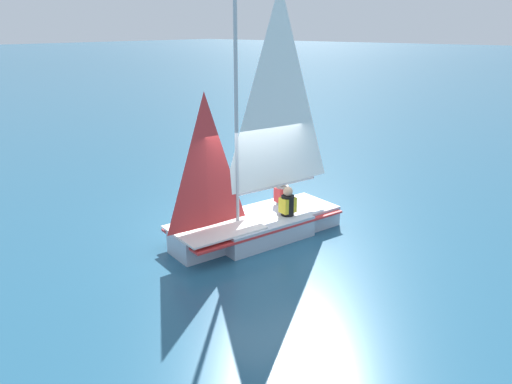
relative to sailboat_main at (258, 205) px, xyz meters
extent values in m
plane|color=#235675|center=(-0.02, -0.06, -0.76)|extent=(260.00, 260.00, 0.00)
cube|color=#B2BCCC|center=(-0.02, -0.06, -0.52)|extent=(2.05, 2.55, 0.48)
cube|color=#B2BCCC|center=(-0.40, -1.60, -0.52)|extent=(1.06, 1.12, 0.48)
cube|color=#B2BCCC|center=(0.37, 1.48, -0.52)|extent=(1.51, 1.23, 0.48)
cube|color=red|center=(-0.02, -0.06, -0.36)|extent=(2.49, 4.25, 0.05)
cube|color=silver|center=(-0.29, -1.15, -0.26)|extent=(1.83, 2.12, 0.04)
cylinder|color=#B7B7BC|center=(-0.14, -0.56, 2.30)|extent=(0.08, 0.08, 5.14)
cylinder|color=#B7B7BC|center=(0.13, 0.53, 0.36)|extent=(0.61, 2.20, 0.07)
pyramid|color=white|center=(0.13, 0.53, 2.57)|extent=(0.57, 2.08, 4.36)
pyramid|color=red|center=(-0.32, -1.30, 1.24)|extent=(0.38, 1.34, 2.84)
cube|color=black|center=(0.50, 1.99, -0.59)|extent=(0.05, 0.08, 0.34)
cube|color=black|center=(0.47, 0.49, -0.53)|extent=(0.30, 0.33, 0.45)
cylinder|color=black|center=(0.47, 0.49, -0.05)|extent=(0.36, 0.36, 0.50)
cube|color=yellow|center=(0.47, 0.49, -0.03)|extent=(0.33, 0.39, 0.35)
sphere|color=tan|center=(0.47, 0.49, 0.30)|extent=(0.22, 0.22, 0.22)
cube|color=black|center=(-0.07, 1.02, -0.53)|extent=(0.30, 0.33, 0.45)
cylinder|color=gray|center=(-0.07, 1.02, -0.05)|extent=(0.36, 0.36, 0.50)
cube|color=red|center=(-0.07, 1.02, -0.03)|extent=(0.33, 0.39, 0.35)
sphere|color=brown|center=(-0.07, 1.02, 0.30)|extent=(0.22, 0.22, 0.22)
cylinder|color=black|center=(-0.07, 1.02, 0.38)|extent=(0.25, 0.25, 0.06)
camera|label=1|loc=(6.73, -8.26, 3.87)|focal=35.00mm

